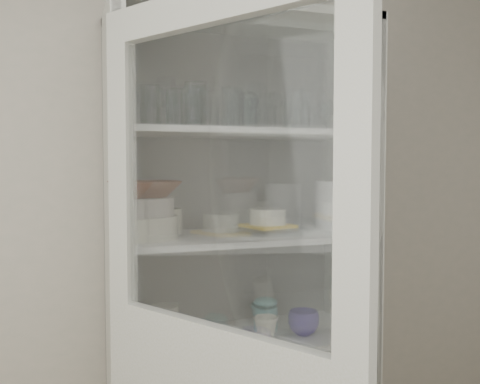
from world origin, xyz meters
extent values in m
cube|color=#B0AC9F|center=(0.00, 1.50, 1.30)|extent=(3.60, 0.02, 2.60)
cube|color=#B5B6A2|center=(-0.28, 1.27, 1.05)|extent=(0.03, 0.45, 2.10)
cube|color=#B5B6A2|center=(0.68, 1.27, 1.05)|extent=(0.03, 0.45, 2.10)
cube|color=gray|center=(0.20, 1.49, 1.05)|extent=(1.00, 0.03, 2.10)
cube|color=#B5B6A2|center=(0.20, 1.27, 2.08)|extent=(1.00, 0.45, 0.03)
cube|color=white|center=(0.20, 1.26, 0.85)|extent=(0.94, 0.42, 0.02)
cube|color=white|center=(0.20, 1.26, 1.25)|extent=(0.94, 0.42, 0.02)
cube|color=white|center=(0.20, 1.26, 1.65)|extent=(0.94, 0.42, 0.02)
cube|color=#B5B6A2|center=(-0.07, 0.66, 1.95)|extent=(0.50, 0.79, 0.10)
cube|color=#B5B6A2|center=(-0.28, 1.01, 1.50)|extent=(0.08, 0.10, 0.80)
cube|color=#B5B6A2|center=(0.14, 0.32, 1.50)|extent=(0.08, 0.10, 0.80)
cube|color=silver|center=(-0.07, 0.66, 1.50)|extent=(0.39, 0.62, 0.78)
cylinder|color=silver|center=(-0.08, 1.12, 1.72)|extent=(0.08, 0.08, 0.13)
cylinder|color=silver|center=(-0.02, 1.13, 1.73)|extent=(0.08, 0.08, 0.14)
cylinder|color=silver|center=(-0.01, 1.12, 1.74)|extent=(0.10, 0.10, 0.15)
cylinder|color=silver|center=(0.13, 1.15, 1.73)|extent=(0.08, 0.08, 0.14)
cylinder|color=silver|center=(0.35, 1.11, 1.73)|extent=(0.07, 0.07, 0.14)
cylinder|color=silver|center=(0.39, 1.12, 1.73)|extent=(0.07, 0.07, 0.13)
cylinder|color=silver|center=(0.61, 1.12, 1.73)|extent=(0.08, 0.08, 0.14)
cylinder|color=silver|center=(-0.05, 1.29, 1.73)|extent=(0.08, 0.08, 0.14)
cylinder|color=silver|center=(0.07, 1.25, 1.73)|extent=(0.09, 0.09, 0.14)
cylinder|color=silver|center=(0.01, 1.27, 1.73)|extent=(0.07, 0.07, 0.13)
cylinder|color=silver|center=(0.18, 1.28, 1.74)|extent=(0.08, 0.08, 0.15)
cylinder|color=silver|center=(0.23, 1.27, 1.72)|extent=(0.07, 0.07, 0.13)
cylinder|color=white|center=(-0.17, 1.25, 1.30)|extent=(0.24, 0.24, 0.08)
cylinder|color=white|center=(-0.10, 1.39, 1.31)|extent=(0.20, 0.20, 0.10)
cylinder|color=beige|center=(-0.17, 1.25, 1.38)|extent=(0.22, 0.22, 0.07)
imported|color=brown|center=(-0.17, 1.25, 1.44)|extent=(0.29, 0.29, 0.06)
cylinder|color=silver|center=(0.32, 1.28, 1.27)|extent=(0.44, 0.44, 0.02)
cube|color=yellow|center=(0.32, 1.28, 1.29)|extent=(0.21, 0.21, 0.01)
cylinder|color=white|center=(0.32, 1.28, 1.32)|extent=(0.17, 0.17, 0.06)
cylinder|color=silver|center=(0.61, 1.29, 1.36)|extent=(0.14, 0.14, 0.20)
imported|color=navy|center=(0.44, 1.19, 0.91)|extent=(0.15, 0.15, 0.09)
imported|color=#2C707A|center=(0.32, 1.34, 0.91)|extent=(0.10, 0.10, 0.09)
imported|color=white|center=(0.28, 1.19, 0.90)|extent=(0.10, 0.10, 0.09)
cylinder|color=#2C707A|center=(0.32, 1.30, 0.91)|extent=(0.10, 0.10, 0.10)
ellipsoid|color=#2C707A|center=(0.32, 1.30, 0.97)|extent=(0.10, 0.10, 0.02)
cylinder|color=silver|center=(-0.15, 1.21, 0.88)|extent=(0.10, 0.10, 0.04)
cylinder|color=white|center=(-0.09, 1.32, 0.93)|extent=(0.12, 0.12, 0.13)
cylinder|color=silver|center=(-0.16, 1.14, 1.73)|extent=(0.07, 0.07, 0.14)
camera|label=1|loc=(-0.46, -0.69, 1.54)|focal=40.00mm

